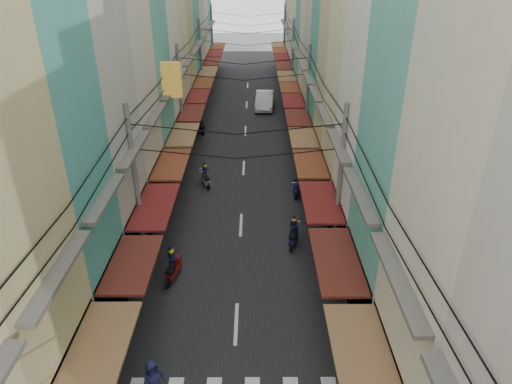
{
  "coord_description": "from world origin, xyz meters",
  "views": [
    {
      "loc": [
        0.78,
        -16.63,
        13.95
      ],
      "look_at": [
        0.88,
        6.47,
        1.92
      ],
      "focal_mm": 32.0,
      "sensor_mm": 36.0,
      "label": 1
    }
  ],
  "objects_px": {
    "market_umbrella": "(382,271)",
    "traffic_sign": "(341,245)",
    "white_car": "(264,108)",
    "bicycle": "(359,284)"
  },
  "relations": [
    {
      "from": "bicycle",
      "to": "market_umbrella",
      "type": "distance_m",
      "value": 2.63
    },
    {
      "from": "white_car",
      "to": "traffic_sign",
      "type": "bearing_deg",
      "value": -80.43
    },
    {
      "from": "white_car",
      "to": "traffic_sign",
      "type": "height_order",
      "value": "traffic_sign"
    },
    {
      "from": "white_car",
      "to": "bicycle",
      "type": "distance_m",
      "value": 28.5
    },
    {
      "from": "bicycle",
      "to": "market_umbrella",
      "type": "xyz_separation_m",
      "value": [
        0.43,
        -1.64,
        2.01
      ]
    },
    {
      "from": "market_umbrella",
      "to": "white_car",
      "type": "bearing_deg",
      "value": 98.3
    },
    {
      "from": "bicycle",
      "to": "market_umbrella",
      "type": "relative_size",
      "value": 0.65
    },
    {
      "from": "market_umbrella",
      "to": "traffic_sign",
      "type": "distance_m",
      "value": 2.4
    },
    {
      "from": "market_umbrella",
      "to": "traffic_sign",
      "type": "relative_size",
      "value": 0.81
    },
    {
      "from": "white_car",
      "to": "market_umbrella",
      "type": "relative_size",
      "value": 2.54
    }
  ]
}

